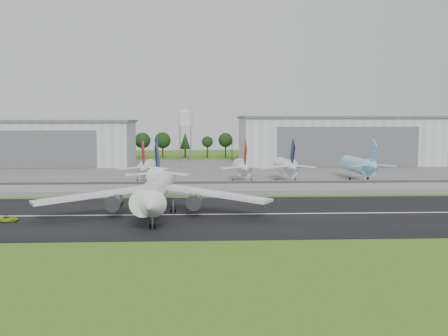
{
  "coord_description": "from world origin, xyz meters",
  "views": [
    {
      "loc": [
        0.56,
        -127.55,
        23.72
      ],
      "look_at": [
        9.11,
        40.0,
        9.0
      ],
      "focal_mm": 45.0,
      "sensor_mm": 36.0,
      "label": 1
    }
  ],
  "objects": [
    {
      "name": "ground_vehicle",
      "position": [
        -42.76,
        2.35,
        0.77
      ],
      "size": [
        4.93,
        2.54,
        1.33
      ],
      "primitive_type": "imported",
      "rotation": [
        0.0,
        0.0,
        1.64
      ],
      "color": "#91C216",
      "rests_on": "runway"
    },
    {
      "name": "hangar_west",
      "position": [
        -80.0,
        164.92,
        11.63
      ],
      "size": [
        97.0,
        44.0,
        23.2
      ],
      "color": "silver",
      "rests_on": "ground"
    },
    {
      "name": "main_airliner",
      "position": [
        -9.47,
        9.56,
        4.89
      ],
      "size": [
        57.24,
        59.18,
        18.17
      ],
      "rotation": [
        0.0,
        0.0,
        3.1
      ],
      "color": "white",
      "rests_on": "runway"
    },
    {
      "name": "parked_jet_red_a",
      "position": [
        -17.23,
        76.51,
        5.88
      ],
      "size": [
        7.36,
        31.29,
        16.37
      ],
      "color": "silver",
      "rests_on": "ground"
    },
    {
      "name": "parked_jet_red_b",
      "position": [
        17.74,
        76.52,
        5.95
      ],
      "size": [
        7.36,
        31.29,
        16.44
      ],
      "color": "white",
      "rests_on": "ground"
    },
    {
      "name": "runway_centerline",
      "position": [
        0.0,
        10.0,
        0.11
      ],
      "size": [
        220.0,
        1.0,
        0.02
      ],
      "primitive_type": "cube",
      "color": "white",
      "rests_on": "runway"
    },
    {
      "name": "runway",
      "position": [
        0.0,
        10.0,
        0.05
      ],
      "size": [
        320.0,
        60.0,
        0.1
      ],
      "primitive_type": "cube",
      "color": "black",
      "rests_on": "ground"
    },
    {
      "name": "utility_poles",
      "position": [
        0.0,
        200.0,
        0.0
      ],
      "size": [
        230.0,
        3.0,
        12.0
      ],
      "primitive_type": null,
      "color": "black",
      "rests_on": "ground"
    },
    {
      "name": "apron",
      "position": [
        0.0,
        120.0,
        0.05
      ],
      "size": [
        320.0,
        150.0,
        0.1
      ],
      "primitive_type": "cube",
      "color": "slate",
      "rests_on": "ground"
    },
    {
      "name": "water_tower",
      "position": [
        -5.0,
        185.0,
        24.55
      ],
      "size": [
        8.4,
        8.4,
        29.4
      ],
      "color": "#99999E",
      "rests_on": "ground"
    },
    {
      "name": "hangar_east",
      "position": [
        75.0,
        164.92,
        12.63
      ],
      "size": [
        102.0,
        47.0,
        25.2
      ],
      "color": "silver",
      "rests_on": "ground"
    },
    {
      "name": "blast_fence",
      "position": [
        0.0,
        54.99,
        1.81
      ],
      "size": [
        240.0,
        0.61,
        3.5
      ],
      "color": "gray",
      "rests_on": "ground"
    },
    {
      "name": "parked_jet_navy",
      "position": [
        34.16,
        76.56,
        6.18
      ],
      "size": [
        7.36,
        31.29,
        16.68
      ],
      "color": "white",
      "rests_on": "ground"
    },
    {
      "name": "ground",
      "position": [
        0.0,
        0.0,
        0.0
      ],
      "size": [
        600.0,
        600.0,
        0.0
      ],
      "primitive_type": "plane",
      "color": "#3D6718",
      "rests_on": "ground"
    },
    {
      "name": "treeline",
      "position": [
        0.0,
        215.0,
        0.0
      ],
      "size": [
        320.0,
        16.0,
        22.0
      ],
      "primitive_type": null,
      "color": "black",
      "rests_on": "ground"
    },
    {
      "name": "parked_jet_skyblue",
      "position": [
        63.04,
        81.57,
        6.19
      ],
      "size": [
        7.36,
        37.29,
        16.75
      ],
      "color": "#8ED6F6",
      "rests_on": "ground"
    }
  ]
}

